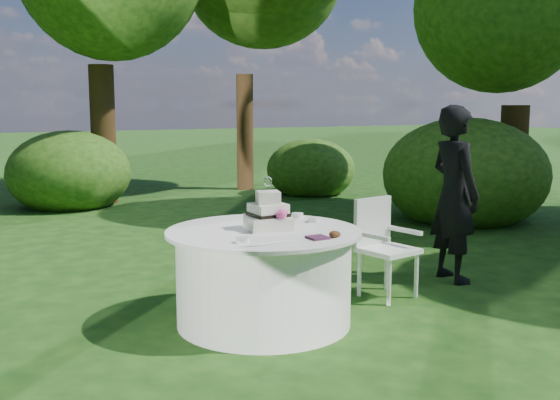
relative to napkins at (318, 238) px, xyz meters
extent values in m
plane|color=#11350E|center=(-0.19, 0.50, -0.78)|extent=(80.00, 80.00, 0.00)
cube|color=#491F3D|center=(0.00, 0.00, 0.00)|extent=(0.14, 0.14, 0.02)
ellipsoid|color=white|center=(-0.40, 0.01, 0.00)|extent=(0.48, 0.07, 0.01)
imported|color=black|center=(2.08, 0.76, 0.10)|extent=(0.50, 0.69, 1.76)
cylinder|color=silver|center=(-0.19, 0.50, -0.41)|extent=(1.40, 1.40, 0.74)
cylinder|color=silver|center=(-0.19, 0.50, -0.02)|extent=(1.56, 1.56, 0.03)
cube|color=white|center=(-0.14, 0.52, 0.04)|extent=(0.39, 0.39, 0.11)
cube|color=white|center=(-0.14, 0.52, 0.14)|extent=(0.26, 0.26, 0.11)
cube|color=white|center=(-0.14, 0.52, 0.24)|extent=(0.22, 0.22, 0.11)
cube|color=black|center=(-0.14, 0.52, 0.11)|extent=(0.27, 0.27, 0.04)
sphere|color=#E14290|center=(-0.10, 0.37, 0.13)|extent=(0.09, 0.09, 0.09)
cylinder|color=silver|center=(-0.14, 0.52, 0.32)|extent=(0.01, 0.01, 0.05)
torus|color=white|center=(-0.14, 0.52, 0.38)|extent=(0.08, 0.03, 0.08)
cube|color=white|center=(1.14, 0.60, -0.34)|extent=(0.52, 0.52, 0.04)
cube|color=silver|center=(1.11, 0.80, -0.10)|extent=(0.45, 0.12, 0.45)
cylinder|color=silver|center=(0.99, 0.39, -0.57)|extent=(0.04, 0.04, 0.42)
cylinder|color=white|center=(1.35, 0.45, -0.57)|extent=(0.04, 0.04, 0.42)
cylinder|color=white|center=(0.93, 0.75, -0.57)|extent=(0.04, 0.04, 0.42)
cylinder|color=white|center=(1.29, 0.81, -0.57)|extent=(0.04, 0.04, 0.42)
cube|color=silver|center=(0.93, 0.56, -0.18)|extent=(0.10, 0.41, 0.04)
cube|color=silver|center=(1.35, 0.63, -0.18)|extent=(0.10, 0.41, 0.04)
cylinder|color=white|center=(-0.55, 0.13, 0.01)|extent=(0.10, 0.10, 0.04)
cylinder|color=white|center=(0.34, 0.61, 0.01)|extent=(0.10, 0.10, 0.04)
cylinder|color=white|center=(0.34, 0.87, 0.01)|extent=(0.10, 0.10, 0.04)
ellipsoid|color=#562D16|center=(0.14, -0.02, 0.02)|extent=(0.09, 0.09, 0.05)
ellipsoid|color=#562D16|center=(0.19, 0.99, 0.02)|extent=(0.09, 0.09, 0.05)
camera|label=1|loc=(-2.55, -4.04, 0.98)|focal=42.00mm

